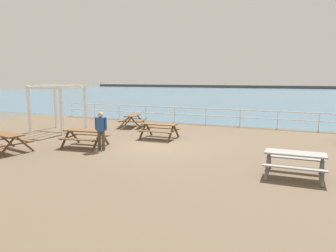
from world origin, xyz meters
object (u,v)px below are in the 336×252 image
picnic_table_far_right (133,118)px  visitor (101,129)px  picnic_table_near_left (295,159)px  picnic_table_far_left (85,134)px  picnic_table_seaward (6,138)px  lattice_pergola (57,97)px  picnic_table_near_right (159,127)px

picnic_table_far_right → visitor: bearing=-178.0°
picnic_table_near_left → picnic_table_far_left: (-8.84, 0.85, 0.00)m
picnic_table_far_left → picnic_table_seaward: size_ratio=0.97×
picnic_table_near_left → lattice_pergola: 13.60m
picnic_table_near_left → picnic_table_seaward: (-11.21, -1.33, 0.00)m
picnic_table_far_right → picnic_table_seaward: same height
visitor → picnic_table_seaward: bearing=-77.6°
picnic_table_far_left → lattice_pergola: size_ratio=0.74×
picnic_table_seaward → lattice_pergola: lattice_pergola is taller
picnic_table_seaward → lattice_pergola: bearing=121.3°
picnic_table_seaward → visitor: bearing=39.8°
visitor → lattice_pergola: size_ratio=0.61×
picnic_table_near_left → visitor: (-7.73, 0.55, 0.36)m
picnic_table_near_right → picnic_table_far_right: (-3.26, 2.86, 0.00)m
lattice_pergola → picnic_table_seaward: bearing=-74.3°
picnic_table_near_right → picnic_table_near_left: bearing=-33.5°
picnic_table_near_right → lattice_pergola: size_ratio=0.68×
visitor → lattice_pergola: (-5.29, 3.12, 1.05)m
picnic_table_far_right → lattice_pergola: size_ratio=0.79×
picnic_table_near_right → picnic_table_far_right: bearing=136.4°
picnic_table_near_left → lattice_pergola: (-13.02, 3.67, 1.41)m
picnic_table_near_left → picnic_table_seaward: size_ratio=0.88×
picnic_table_far_right → visitor: visitor is taller
picnic_table_near_left → picnic_table_far_right: size_ratio=0.84×
picnic_table_far_left → picnic_table_far_right: 6.12m
picnic_table_far_left → picnic_table_seaward: same height
picnic_table_near_right → visitor: (-1.11, -3.46, 0.36)m
visitor → picnic_table_near_left: bearing=69.9°
picnic_table_far_right → picnic_table_seaward: (-1.33, -8.20, 0.00)m
picnic_table_far_left → picnic_table_seaward: 3.22m
picnic_table_far_left → visitor: size_ratio=1.21×
picnic_table_near_right → visitor: bearing=-110.1°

